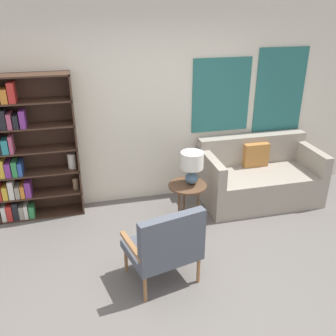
% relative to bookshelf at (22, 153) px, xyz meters
% --- Properties ---
extents(ground_plane, '(14.00, 14.00, 0.00)m').
position_rel_bookshelf_xyz_m(ground_plane, '(1.59, -1.85, -0.90)').
color(ground_plane, '#66605B').
extents(wall_back, '(6.40, 0.08, 2.70)m').
position_rel_bookshelf_xyz_m(wall_back, '(1.64, 0.18, 0.45)').
color(wall_back, silver).
rests_on(wall_back, ground_plane).
extents(bookshelf, '(1.07, 0.30, 1.87)m').
position_rel_bookshelf_xyz_m(bookshelf, '(0.00, 0.00, 0.00)').
color(bookshelf, '#422B1E').
rests_on(bookshelf, ground_plane).
extents(armchair, '(0.79, 0.72, 0.87)m').
position_rel_bookshelf_xyz_m(armchair, '(1.44, -1.71, -0.42)').
color(armchair, olive).
rests_on(armchair, ground_plane).
extents(couch, '(1.61, 0.88, 0.88)m').
position_rel_bookshelf_xyz_m(couch, '(3.13, -0.28, -0.57)').
color(couch, '#9E9384').
rests_on(couch, ground_plane).
extents(side_table, '(0.48, 0.48, 0.55)m').
position_rel_bookshelf_xyz_m(side_table, '(1.97, -0.67, -0.42)').
color(side_table, brown).
rests_on(side_table, ground_plane).
extents(table_lamp, '(0.28, 0.28, 0.42)m').
position_rel_bookshelf_xyz_m(table_lamp, '(2.02, -0.65, -0.09)').
color(table_lamp, slate).
rests_on(table_lamp, side_table).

